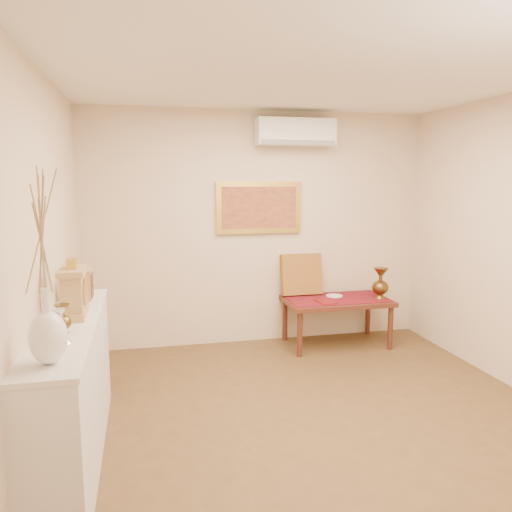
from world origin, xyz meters
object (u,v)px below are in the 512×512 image
object	(u,v)px
low_table	(337,304)
display_ledge	(73,392)
white_vase	(44,268)
brass_urn_tall	(380,280)
wooden_chest	(82,284)
mantel_clock	(74,292)

from	to	relation	value
low_table	display_ledge	bearing A→B (deg)	-144.90
white_vase	brass_urn_tall	bearing A→B (deg)	39.02
white_vase	low_table	size ratio (longest dim) A/B	0.84
white_vase	brass_urn_tall	distance (m)	4.13
brass_urn_tall	wooden_chest	distance (m)	3.36
low_table	brass_urn_tall	bearing A→B (deg)	-10.94
mantel_clock	low_table	distance (m)	3.24
white_vase	wooden_chest	distance (m)	1.48
brass_urn_tall	mantel_clock	world-z (taller)	mantel_clock
white_vase	mantel_clock	distance (m)	0.98
low_table	white_vase	bearing A→B (deg)	-135.09
brass_urn_tall	low_table	xyz separation A→B (m)	(-0.50, 0.10, -0.29)
display_ledge	low_table	world-z (taller)	display_ledge
white_vase	low_table	xyz separation A→B (m)	(2.66, 2.65, -1.00)
display_ledge	wooden_chest	world-z (taller)	wooden_chest
brass_urn_tall	mantel_clock	distance (m)	3.56
wooden_chest	brass_urn_tall	bearing A→B (deg)	19.74
display_ledge	wooden_chest	size ratio (longest dim) A/B	8.28
brass_urn_tall	display_ledge	xyz separation A→B (m)	(-3.17, -1.78, -0.28)
display_ledge	low_table	xyz separation A→B (m)	(2.67, 1.88, -0.01)
white_vase	brass_urn_tall	xyz separation A→B (m)	(3.16, 2.56, -0.71)
display_ledge	mantel_clock	size ratio (longest dim) A/B	4.93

